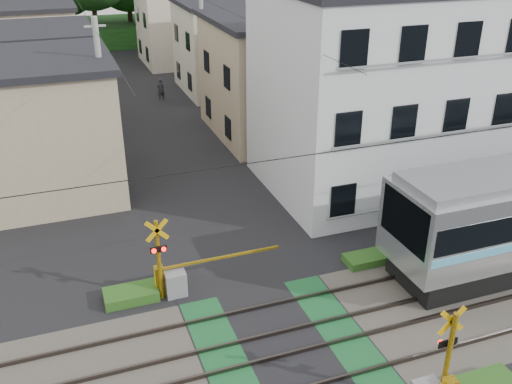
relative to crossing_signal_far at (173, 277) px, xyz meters
name	(u,v)px	position (x,y,z in m)	size (l,w,h in m)	color
ground	(284,345)	(2.59, -3.65, -0.71)	(120.00, 120.00, 0.00)	black
track_bed	(284,344)	(2.59, -3.65, -0.67)	(120.00, 120.00, 0.14)	#47423A
crossing_signal_far	(173,277)	(0.00, 0.00, 0.00)	(4.74, 0.65, 3.09)	#EAAE0C
apartment_block	(379,89)	(11.09, 5.84, 3.94)	(10.20, 8.36, 9.30)	white
houses_row	(139,59)	(2.84, 22.27, 2.53)	(22.07, 31.35, 6.80)	tan
catenary	(465,205)	(8.59, -3.62, 2.98)	(60.00, 5.04, 7.00)	#2D2D33
utility_poles	(125,57)	(1.53, 19.35, 3.37)	(7.90, 42.00, 8.00)	#A5A5A0
pedestrian	(161,89)	(4.27, 23.21, 0.08)	(0.58, 0.38, 1.58)	#312B36
weed_patches	(337,329)	(4.34, -3.74, -0.53)	(10.25, 8.80, 0.40)	#2D5E1E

